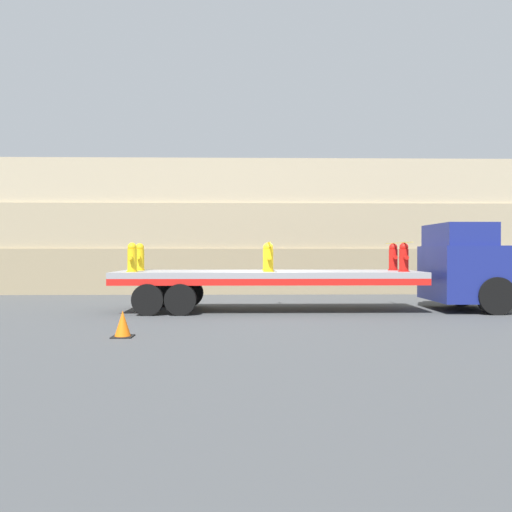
# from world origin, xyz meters

# --- Properties ---
(ground_plane) EXTENTS (120.00, 120.00, 0.00)m
(ground_plane) POSITION_xyz_m (0.00, 0.00, 0.00)
(ground_plane) COLOR #3F4244
(rock_cliff) EXTENTS (60.00, 3.30, 6.07)m
(rock_cliff) POSITION_xyz_m (0.00, 7.61, 3.03)
(rock_cliff) COLOR gray
(rock_cliff) RESTS_ON ground_plane
(truck_cab) EXTENTS (2.22, 2.73, 2.78)m
(truck_cab) POSITION_xyz_m (6.44, 0.00, 1.42)
(truck_cab) COLOR navy
(truck_cab) RESTS_ON ground_plane
(flatbed_trailer) EXTENTS (9.61, 2.64, 1.27)m
(flatbed_trailer) POSITION_xyz_m (-0.57, 0.00, 1.04)
(flatbed_trailer) COLOR gray
(flatbed_trailer) RESTS_ON ground_plane
(fire_hydrant_yellow_near_0) EXTENTS (0.35, 0.60, 0.90)m
(fire_hydrant_yellow_near_0) POSITION_xyz_m (-4.21, -0.56, 1.70)
(fire_hydrant_yellow_near_0) COLOR gold
(fire_hydrant_yellow_near_0) RESTS_ON flatbed_trailer
(fire_hydrant_yellow_far_0) EXTENTS (0.35, 0.60, 0.90)m
(fire_hydrant_yellow_far_0) POSITION_xyz_m (-4.21, 0.56, 1.70)
(fire_hydrant_yellow_far_0) COLOR gold
(fire_hydrant_yellow_far_0) RESTS_ON flatbed_trailer
(fire_hydrant_yellow_near_1) EXTENTS (0.35, 0.60, 0.90)m
(fire_hydrant_yellow_near_1) POSITION_xyz_m (0.00, -0.56, 1.70)
(fire_hydrant_yellow_near_1) COLOR gold
(fire_hydrant_yellow_near_1) RESTS_ON flatbed_trailer
(fire_hydrant_yellow_far_1) EXTENTS (0.35, 0.60, 0.90)m
(fire_hydrant_yellow_far_1) POSITION_xyz_m (0.00, 0.56, 1.70)
(fire_hydrant_yellow_far_1) COLOR gold
(fire_hydrant_yellow_far_1) RESTS_ON flatbed_trailer
(fire_hydrant_red_near_2) EXTENTS (0.35, 0.60, 0.90)m
(fire_hydrant_red_near_2) POSITION_xyz_m (4.21, -0.56, 1.70)
(fire_hydrant_red_near_2) COLOR red
(fire_hydrant_red_near_2) RESTS_ON flatbed_trailer
(fire_hydrant_red_far_2) EXTENTS (0.35, 0.60, 0.90)m
(fire_hydrant_red_far_2) POSITION_xyz_m (4.21, 0.56, 1.70)
(fire_hydrant_red_far_2) COLOR red
(fire_hydrant_red_far_2) RESTS_ON flatbed_trailer
(cargo_strap_rear) EXTENTS (0.05, 2.74, 0.01)m
(cargo_strap_rear) POSITION_xyz_m (0.00, 0.00, 2.17)
(cargo_strap_rear) COLOR yellow
(cargo_strap_rear) RESTS_ON fire_hydrant_yellow_near_1
(cargo_strap_middle) EXTENTS (0.05, 2.74, 0.01)m
(cargo_strap_middle) POSITION_xyz_m (4.21, 0.00, 2.17)
(cargo_strap_middle) COLOR yellow
(cargo_strap_middle) RESTS_ON fire_hydrant_red_near_2
(traffic_cone) EXTENTS (0.46, 0.46, 0.58)m
(traffic_cone) POSITION_xyz_m (-3.43, -4.91, 0.28)
(traffic_cone) COLOR black
(traffic_cone) RESTS_ON ground_plane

